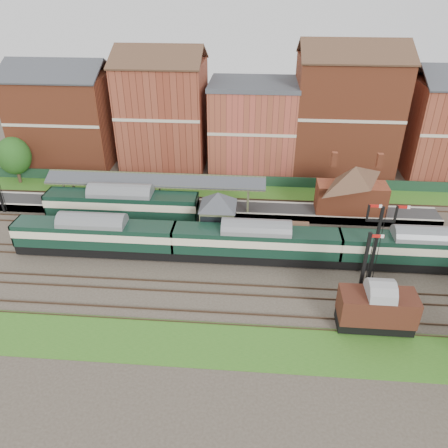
# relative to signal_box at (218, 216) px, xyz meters

# --- Properties ---
(ground) EXTENTS (160.00, 160.00, 0.00)m
(ground) POSITION_rel_signal_box_xyz_m (3.00, -3.25, -3.19)
(ground) COLOR #473D33
(ground) RESTS_ON ground
(grass_back) EXTENTS (90.00, 4.50, 0.06)m
(grass_back) POSITION_rel_signal_box_xyz_m (3.00, 12.75, -3.16)
(grass_back) COLOR #2D6619
(grass_back) RESTS_ON ground
(grass_front) EXTENTS (90.00, 5.00, 0.06)m
(grass_front) POSITION_rel_signal_box_xyz_m (3.00, -15.25, -3.16)
(grass_front) COLOR #2D6619
(grass_front) RESTS_ON ground
(fence) EXTENTS (90.00, 0.12, 1.50)m
(fence) POSITION_rel_signal_box_xyz_m (3.00, 14.75, -2.44)
(fence) COLOR #193823
(fence) RESTS_ON ground
(platform) EXTENTS (55.00, 3.40, 1.00)m
(platform) POSITION_rel_signal_box_xyz_m (-2.00, 6.50, -2.69)
(platform) COLOR #2D2D2D
(platform) RESTS_ON ground
(signal_box) EXTENTS (5.40, 5.40, 6.00)m
(signal_box) POSITION_rel_signal_box_xyz_m (0.00, 0.00, 0.00)
(signal_box) COLOR #556A4B
(signal_box) RESTS_ON ground
(brick_hut) EXTENTS (3.20, 2.64, 2.94)m
(brick_hut) POSITION_rel_signal_box_xyz_m (8.00, 0.00, -2.00)
(brick_hut) COLOR brown
(brick_hut) RESTS_ON ground
(station_building) EXTENTS (8.10, 8.10, 5.90)m
(station_building) POSITION_rel_signal_box_xyz_m (15.00, 6.50, 0.76)
(station_building) COLOR #974326
(station_building) RESTS_ON platform
(canopy) EXTENTS (26.00, 3.89, 4.08)m
(canopy) POSITION_rel_signal_box_xyz_m (-8.00, 6.50, 1.39)
(canopy) COLOR #495132
(canopy) RESTS_ON platform
(semaphore_bracket) EXTENTS (3.60, 0.25, 8.18)m
(semaphore_bracket) POSITION_rel_signal_box_xyz_m (15.04, -5.75, 1.44)
(semaphore_bracket) COLOR black
(semaphore_bracket) RESTS_ON ground
(semaphore_siding) EXTENTS (1.23, 0.25, 8.00)m
(semaphore_siding) POSITION_rel_signal_box_xyz_m (13.02, -10.25, 0.96)
(semaphore_siding) COLOR black
(semaphore_siding) RESTS_ON ground
(town_backdrop) EXTENTS (69.00, 10.00, 16.00)m
(town_backdrop) POSITION_rel_signal_box_xyz_m (2.82, 21.75, 3.81)
(town_backdrop) COLOR #974326
(town_backdrop) RESTS_ON ground
(dmu_train) EXTENTS (49.75, 2.62, 3.82)m
(dmu_train) POSITION_rel_signal_box_xyz_m (4.08, -3.25, -0.94)
(dmu_train) COLOR black
(dmu_train) RESTS_ON ground
(platform_railcar) EXTENTS (17.59, 2.77, 4.05)m
(platform_railcar) POSITION_rel_signal_box_xyz_m (-11.45, 3.25, -0.82)
(platform_railcar) COLOR black
(platform_railcar) RESTS_ON ground
(goods_van_a) EXTENTS (6.06, 2.63, 3.68)m
(goods_van_a) POSITION_rel_signal_box_xyz_m (14.05, -12.25, -1.10)
(goods_van_a) COLOR black
(goods_van_a) RESTS_ON ground
(tree_back) EXTENTS (4.48, 4.48, 6.55)m
(tree_back) POSITION_rel_signal_box_xyz_m (-29.22, 13.24, 0.77)
(tree_back) COLOR #382619
(tree_back) RESTS_ON ground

